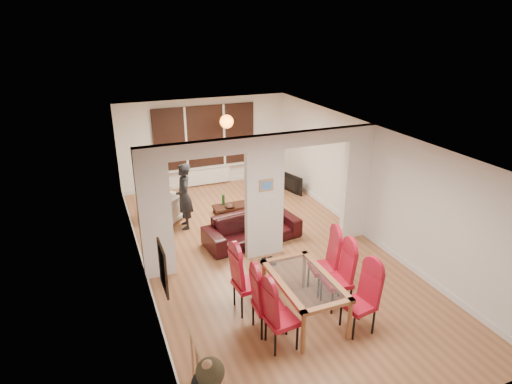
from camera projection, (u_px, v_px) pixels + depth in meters
floor at (264, 253)px, 9.16m from camera, size 5.00×9.00×0.01m
room_walls at (264, 197)px, 8.68m from camera, size 5.00×9.00×2.60m
divider_wall at (264, 197)px, 8.68m from camera, size 5.00×0.18×2.60m
bay_window_blinds at (205, 137)px, 12.43m from camera, size 3.00×0.08×1.80m
radiator at (207, 176)px, 12.84m from camera, size 1.40×0.08×0.50m
pendant_light at (227, 122)px, 11.31m from camera, size 0.36×0.36×0.36m
stair_newel at (198, 367)px, 5.43m from camera, size 0.40×1.20×1.10m
wall_poster at (163, 268)px, 5.65m from camera, size 0.04×0.52×0.67m
pillar_photo at (266, 185)px, 8.48m from camera, size 0.30×0.03×0.25m
dining_table at (304, 298)px, 7.07m from camera, size 0.90×1.60×0.75m
dining_chair_la at (282, 315)px, 6.38m from camera, size 0.48×0.48×1.10m
dining_chair_lb at (268, 301)px, 6.71m from camera, size 0.47×0.47×1.11m
dining_chair_lc at (249, 280)px, 7.19m from camera, size 0.51×0.51×1.17m
dining_chair_ra at (359, 300)px, 6.71m from camera, size 0.51×0.51×1.12m
dining_chair_rb at (337, 278)px, 7.30m from camera, size 0.49×0.49×1.12m
dining_chair_rc at (324, 264)px, 7.69m from camera, size 0.53×0.53×1.14m
sofa at (252, 228)px, 9.57m from camera, size 2.25×1.12×0.63m
armchair at (164, 209)px, 10.46m from camera, size 1.09×1.09×0.71m
person at (184, 196)px, 10.04m from camera, size 0.63×0.45×1.60m
television at (288, 184)px, 12.30m from camera, size 0.94×0.38×0.54m
coffee_table at (231, 209)px, 11.05m from camera, size 0.99×0.71×0.21m
bottle at (223, 200)px, 10.99m from camera, size 0.07×0.07×0.30m
bowl at (230, 207)px, 10.88m from camera, size 0.24×0.24×0.06m
shoes at (269, 262)px, 8.76m from camera, size 0.23×0.24×0.09m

